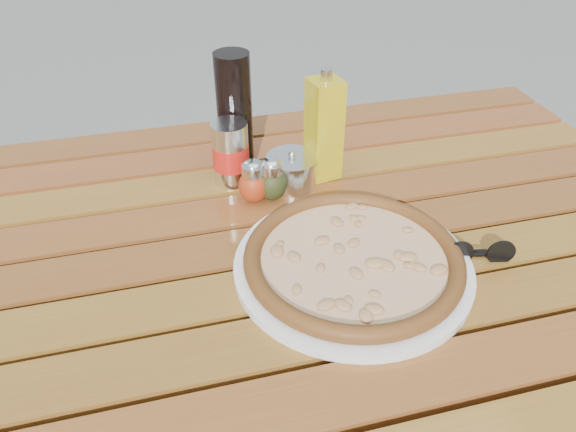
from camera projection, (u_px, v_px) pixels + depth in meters
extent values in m
cube|color=#371B0C|center=(474.00, 230.00, 1.59)|extent=(0.06, 0.06, 0.70)
cube|color=#37220C|center=(291.00, 261.00, 0.94)|extent=(1.36, 0.86, 0.04)
cube|color=#582A0F|center=(355.00, 397.00, 0.69)|extent=(1.40, 0.09, 0.03)
cube|color=#58320F|center=(329.00, 336.00, 0.77)|extent=(1.40, 0.09, 0.03)
cube|color=#59350F|center=(308.00, 286.00, 0.84)|extent=(1.40, 0.09, 0.03)
cube|color=#4F270E|center=(291.00, 245.00, 0.92)|extent=(1.40, 0.09, 0.03)
cube|color=#53270E|center=(277.00, 210.00, 1.00)|extent=(1.40, 0.09, 0.03)
cube|color=#5D3610|center=(264.00, 181.00, 1.08)|extent=(1.40, 0.09, 0.03)
cube|color=#59270F|center=(253.00, 155.00, 1.16)|extent=(1.40, 0.09, 0.03)
cube|color=#50260E|center=(244.00, 133.00, 1.24)|extent=(1.40, 0.09, 0.03)
cylinder|color=white|center=(353.00, 266.00, 0.85)|extent=(0.40, 0.40, 0.01)
cylinder|color=beige|center=(353.00, 260.00, 0.84)|extent=(0.38, 0.38, 0.01)
torus|color=black|center=(353.00, 258.00, 0.84)|extent=(0.40, 0.40, 0.03)
ellipsoid|color=#B33714|center=(254.00, 186.00, 0.99)|extent=(0.07, 0.07, 0.06)
cylinder|color=silver|center=(253.00, 170.00, 0.97)|extent=(0.05, 0.05, 0.02)
ellipsoid|color=silver|center=(253.00, 165.00, 0.96)|extent=(0.05, 0.05, 0.02)
ellipsoid|color=#323916|center=(272.00, 184.00, 0.99)|extent=(0.06, 0.06, 0.06)
cylinder|color=white|center=(271.00, 168.00, 0.97)|extent=(0.04, 0.04, 0.02)
ellipsoid|color=white|center=(271.00, 163.00, 0.97)|extent=(0.04, 0.04, 0.02)
cylinder|color=black|center=(234.00, 111.00, 1.05)|extent=(0.07, 0.07, 0.22)
cylinder|color=silver|center=(231.00, 153.00, 1.02)|extent=(0.08, 0.08, 0.12)
cylinder|color=red|center=(231.00, 156.00, 1.02)|extent=(0.08, 0.08, 0.04)
cube|color=#B29A13|center=(324.00, 130.00, 1.02)|extent=(0.06, 0.06, 0.19)
cylinder|color=silver|center=(326.00, 74.00, 0.95)|extent=(0.02, 0.02, 0.02)
cylinder|color=white|center=(292.00, 172.00, 1.03)|extent=(0.11, 0.11, 0.05)
cylinder|color=white|center=(292.00, 159.00, 1.01)|extent=(0.11, 0.11, 0.01)
sphere|color=silver|center=(292.00, 155.00, 1.01)|extent=(0.02, 0.02, 0.01)
cylinder|color=black|center=(460.00, 253.00, 0.86)|extent=(0.04, 0.01, 0.04)
cylinder|color=black|center=(501.00, 252.00, 0.86)|extent=(0.04, 0.01, 0.04)
cube|color=black|center=(481.00, 251.00, 0.85)|extent=(0.02, 0.01, 0.00)
cube|color=black|center=(470.00, 255.00, 0.87)|extent=(0.09, 0.03, 0.00)
cube|color=black|center=(481.00, 252.00, 0.88)|extent=(0.09, 0.03, 0.00)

